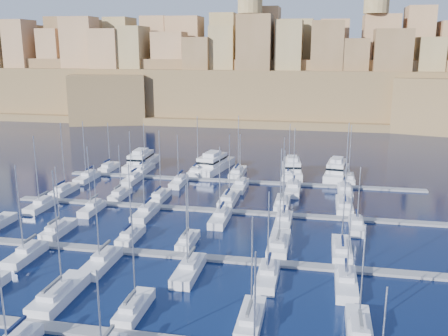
% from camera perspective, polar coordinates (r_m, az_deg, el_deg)
% --- Properties ---
extents(ground, '(600.00, 600.00, 0.00)m').
position_cam_1_polar(ground, '(87.32, -1.83, -7.07)').
color(ground, black).
rests_on(ground, ground).
extents(pontoon_mid_near, '(84.00, 2.00, 0.40)m').
position_cam_1_polar(pontoon_mid_near, '(76.47, -3.88, -10.04)').
color(pontoon_mid_near, slate).
rests_on(pontoon_mid_near, ground).
extents(pontoon_mid_far, '(84.00, 2.00, 0.40)m').
position_cam_1_polar(pontoon_mid_far, '(96.45, -0.49, -4.90)').
color(pontoon_mid_far, slate).
rests_on(pontoon_mid_far, ground).
extents(pontoon_far, '(84.00, 2.00, 0.40)m').
position_cam_1_polar(pontoon_far, '(117.15, 1.68, -1.53)').
color(pontoon_far, slate).
rests_on(pontoon_far, ground).
extents(sailboat_2, '(3.28, 10.94, 16.88)m').
position_cam_1_polar(sailboat_2, '(67.65, -18.27, -13.52)').
color(sailboat_2, silver).
rests_on(sailboat_2, ground).
extents(sailboat_3, '(2.48, 8.26, 13.07)m').
position_cam_1_polar(sailboat_3, '(62.48, -10.24, -15.46)').
color(sailboat_3, silver).
rests_on(sailboat_3, ground).
extents(sailboat_4, '(2.62, 8.73, 13.13)m').
position_cam_1_polar(sailboat_4, '(59.48, 3.05, -16.84)').
color(sailboat_4, silver).
rests_on(sailboat_4, ground).
extents(sailboat_5, '(2.69, 8.96, 13.05)m').
position_cam_1_polar(sailboat_5, '(59.38, 15.18, -17.40)').
color(sailboat_5, silver).
rests_on(sailboat_5, ground).
extents(sailboat_13, '(2.63, 8.77, 11.90)m').
position_cam_1_polar(sailboat_13, '(89.83, -18.40, -6.70)').
color(sailboat_13, silver).
rests_on(sailboat_13, ground).
extents(sailboat_14, '(2.40, 8.00, 13.17)m').
position_cam_1_polar(sailboat_14, '(83.99, -10.64, -7.64)').
color(sailboat_14, silver).
rests_on(sailboat_14, ground).
extents(sailboat_15, '(2.26, 7.55, 12.00)m').
position_cam_1_polar(sailboat_15, '(80.83, -4.17, -8.31)').
color(sailboat_15, silver).
rests_on(sailboat_15, ground).
extents(sailboat_16, '(3.10, 10.33, 16.26)m').
position_cam_1_polar(sailboat_16, '(79.71, 6.29, -8.63)').
color(sailboat_16, silver).
rests_on(sailboat_16, ground).
extents(sailboat_17, '(2.90, 9.66, 14.24)m').
position_cam_1_polar(sailboat_17, '(79.30, 13.30, -9.07)').
color(sailboat_17, silver).
rests_on(sailboat_17, ground).
extents(sailboat_19, '(2.61, 8.71, 14.93)m').
position_cam_1_polar(sailboat_19, '(81.21, -21.68, -9.15)').
color(sailboat_19, silver).
rests_on(sailboat_19, ground).
extents(sailboat_20, '(2.83, 9.43, 15.56)m').
position_cam_1_polar(sailboat_20, '(75.24, -13.83, -10.38)').
color(sailboat_20, silver).
rests_on(sailboat_20, ground).
extents(sailboat_21, '(2.88, 9.60, 13.47)m').
position_cam_1_polar(sailboat_21, '(70.94, -4.05, -11.54)').
color(sailboat_21, silver).
rests_on(sailboat_21, ground).
extents(sailboat_22, '(2.70, 8.99, 13.10)m').
position_cam_1_polar(sailboat_22, '(69.36, 5.03, -12.18)').
color(sailboat_22, silver).
rests_on(sailboat_22, ground).
extents(sailboat_23, '(2.79, 9.29, 14.31)m').
position_cam_1_polar(sailboat_23, '(69.07, 13.77, -12.65)').
color(sailboat_23, silver).
rests_on(sailboat_23, ground).
extents(sailboat_24, '(2.67, 8.91, 15.69)m').
position_cam_1_polar(sailboat_24, '(113.27, -17.80, -2.44)').
color(sailboat_24, silver).
rests_on(sailboat_24, ground).
extents(sailboat_25, '(2.38, 7.93, 11.53)m').
position_cam_1_polar(sailboat_25, '(107.24, -11.80, -2.98)').
color(sailboat_25, silver).
rests_on(sailboat_25, ground).
extents(sailboat_26, '(2.55, 8.52, 14.74)m').
position_cam_1_polar(sailboat_26, '(104.48, -7.33, -3.22)').
color(sailboat_26, silver).
rests_on(sailboat_26, ground).
extents(sailboat_27, '(3.00, 10.00, 14.29)m').
position_cam_1_polar(sailboat_27, '(101.64, 0.55, -3.59)').
color(sailboat_27, silver).
rests_on(sailboat_27, ground).
extents(sailboat_28, '(2.77, 9.23, 14.19)m').
position_cam_1_polar(sailboat_28, '(99.94, 6.69, -3.99)').
color(sailboat_28, silver).
rests_on(sailboat_28, ground).
extents(sailboat_29, '(3.12, 10.41, 15.24)m').
position_cam_1_polar(sailboat_29, '(100.37, 13.58, -4.20)').
color(sailboat_29, silver).
rests_on(sailboat_29, ground).
extents(sailboat_30, '(2.61, 8.69, 14.92)m').
position_cam_1_polar(sailboat_30, '(104.14, -20.18, -4.03)').
color(sailboat_30, silver).
rests_on(sailboat_30, ground).
extents(sailboat_31, '(2.39, 7.96, 13.27)m').
position_cam_1_polar(sailboat_31, '(99.45, -14.82, -4.47)').
color(sailboat_31, silver).
rests_on(sailboat_31, ground).
extents(sailboat_32, '(2.78, 9.28, 13.42)m').
position_cam_1_polar(sailboat_32, '(94.67, -8.95, -5.09)').
color(sailboat_32, silver).
rests_on(sailboat_32, ground).
extents(sailboat_33, '(2.81, 9.36, 14.30)m').
position_cam_1_polar(sailboat_33, '(90.87, -0.42, -5.72)').
color(sailboat_33, silver).
rests_on(sailboat_33, ground).
extents(sailboat_34, '(2.80, 9.32, 14.09)m').
position_cam_1_polar(sailboat_34, '(89.43, 6.80, -6.14)').
color(sailboat_34, silver).
rests_on(sailboat_34, ground).
extents(sailboat_35, '(2.45, 8.18, 11.64)m').
position_cam_1_polar(sailboat_35, '(90.03, 14.92, -6.41)').
color(sailboat_35, silver).
rests_on(sailboat_35, ground).
extents(sailboat_36, '(2.53, 8.43, 12.53)m').
position_cam_1_polar(sailboat_36, '(131.73, -13.00, 0.07)').
color(sailboat_36, silver).
rests_on(sailboat_36, ground).
extents(sailboat_37, '(2.71, 9.03, 12.52)m').
position_cam_1_polar(sailboat_37, '(128.46, -9.09, -0.09)').
color(sailboat_37, silver).
rests_on(sailboat_37, ground).
extents(sailboat_38, '(2.94, 9.81, 14.77)m').
position_cam_1_polar(sailboat_38, '(124.79, -3.07, -0.33)').
color(sailboat_38, silver).
rests_on(sailboat_38, ground).
extents(sailboat_39, '(3.06, 10.20, 15.11)m').
position_cam_1_polar(sailboat_39, '(122.91, 1.58, -0.53)').
color(sailboat_39, silver).
rests_on(sailboat_39, ground).
extents(sailboat_40, '(2.68, 8.93, 13.58)m').
position_cam_1_polar(sailboat_40, '(120.93, 7.37, -0.89)').
color(sailboat_40, silver).
rests_on(sailboat_40, ground).
extents(sailboat_41, '(2.67, 8.89, 13.73)m').
position_cam_1_polar(sailboat_41, '(120.88, 14.05, -1.20)').
color(sailboat_41, silver).
rests_on(sailboat_41, ground).
extents(sailboat_42, '(2.77, 9.23, 14.58)m').
position_cam_1_polar(sailboat_42, '(122.80, -15.36, -1.04)').
color(sailboat_42, silver).
rests_on(sailboat_42, ground).
extents(sailboat_43, '(2.56, 8.52, 12.56)m').
position_cam_1_polar(sailboat_43, '(118.62, -10.44, -1.30)').
color(sailboat_43, silver).
rests_on(sailboat_43, ground).
extents(sailboat_44, '(2.54, 8.48, 12.14)m').
position_cam_1_polar(sailboat_44, '(115.02, -5.16, -1.60)').
color(sailboat_44, silver).
rests_on(sailboat_44, ground).
extents(sailboat_45, '(2.79, 9.30, 12.82)m').
position_cam_1_polar(sailboat_45, '(111.54, 1.87, -2.03)').
color(sailboat_45, silver).
rests_on(sailboat_45, ground).
extents(sailboat_46, '(3.03, 10.12, 14.64)m').
position_cam_1_polar(sailboat_46, '(109.95, 7.91, -2.38)').
color(sailboat_46, silver).
rests_on(sailboat_46, ground).
extents(sailboat_47, '(3.01, 10.04, 16.01)m').
position_cam_1_polar(sailboat_47, '(109.98, 13.66, -2.63)').
color(sailboat_47, silver).
rests_on(sailboat_47, ground).
extents(motor_yacht_a, '(5.42, 16.77, 5.25)m').
position_cam_1_polar(motor_yacht_a, '(132.74, -9.41, 0.79)').
color(motor_yacht_a, silver).
rests_on(motor_yacht_a, ground).
extents(motor_yacht_b, '(8.38, 18.41, 5.25)m').
position_cam_1_polar(motor_yacht_b, '(127.87, -1.26, 0.48)').
color(motor_yacht_b, silver).
rests_on(motor_yacht_b, ground).
extents(motor_yacht_c, '(5.97, 14.90, 5.25)m').
position_cam_1_polar(motor_yacht_c, '(123.67, 7.77, -0.10)').
color(motor_yacht_c, silver).
rests_on(motor_yacht_c, ground).
extents(motor_yacht_d, '(6.63, 15.94, 5.25)m').
position_cam_1_polar(motor_yacht_d, '(124.01, 12.75, -0.28)').
color(motor_yacht_d, silver).
rests_on(motor_yacht_d, ground).
extents(fortified_city, '(460.00, 108.95, 59.52)m').
position_cam_1_polar(fortified_city, '(236.08, 6.71, 9.66)').
color(fortified_city, brown).
rests_on(fortified_city, ground).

